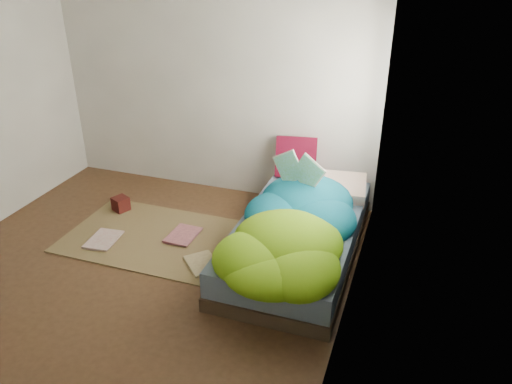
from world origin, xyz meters
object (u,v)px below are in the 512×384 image
Objects in this scene: wooden_box at (121,204)px; floor_book_a at (91,238)px; open_book at (298,160)px; floor_book_b at (171,233)px; bed at (298,238)px; pillow_magenta at (296,157)px.

wooden_box is 0.59m from floor_book_a.
open_book reaches higher than floor_book_b.
floor_book_a is at bearing -152.50° from floor_book_b.
bed is 1.23m from floor_book_b.
pillow_magenta is 2.15m from floor_book_a.
wooden_box is at bearing -160.57° from open_book.
open_book is 1.99m from wooden_box.
floor_book_b is (0.67, 0.32, 0.00)m from floor_book_a.
wooden_box is (-1.66, -0.74, -0.46)m from pillow_magenta.
pillow_magenta reaches higher than floor_book_b.
open_book reaches higher than floor_book_a.
floor_book_b is at bearing -146.24° from open_book.
floor_book_a is at bearing -85.11° from wooden_box.
wooden_box is (-1.94, 0.18, -0.08)m from bed.
wooden_box reaches higher than floor_book_a.
floor_book_b is at bearing -175.98° from bed.
wooden_box reaches higher than floor_book_b.
open_book is 1.42m from floor_book_b.
open_book is 1.22× the size of floor_book_b.
open_book reaches higher than pillow_magenta.
floor_book_a is (-1.61, -1.33, -0.52)m from pillow_magenta.
floor_book_b is at bearing -20.36° from wooden_box.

